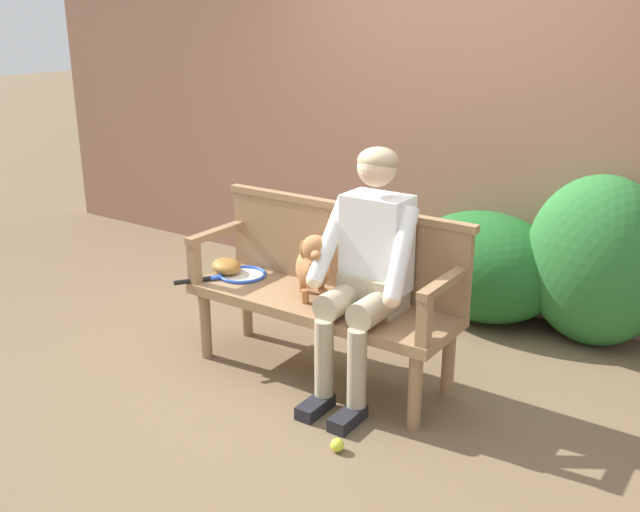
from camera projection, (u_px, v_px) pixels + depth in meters
name	position (u px, v px, depth m)	size (l,w,h in m)	color
ground_plane	(320.00, 375.00, 4.17)	(40.00, 40.00, 0.00)	brown
brick_garden_fence	(456.00, 114.00, 5.06)	(8.00, 0.30, 2.61)	#936651
hedge_bush_far_left	(598.00, 262.00, 4.41)	(0.89, 0.62, 1.08)	#286B2D
hedge_bush_far_right	(484.00, 267.00, 4.82)	(1.06, 0.74, 0.75)	#1E5B23
garden_bench	(320.00, 309.00, 4.03)	(1.57, 0.50, 0.48)	#93704C
bench_backrest	(342.00, 245.00, 4.10)	(1.61, 0.06, 0.50)	#93704C
bench_armrest_left_end	(208.00, 245.00, 4.28)	(0.06, 0.50, 0.28)	#93704C
bench_armrest_right_end	(436.00, 298.00, 3.48)	(0.06, 0.50, 0.28)	#93704C
person_seated	(368.00, 264.00, 3.75)	(0.56, 0.65, 1.35)	black
dog_on_bench	(313.00, 265.00, 3.94)	(0.34, 0.37, 0.40)	#AD7042
tennis_racket	(238.00, 275.00, 4.34)	(0.44, 0.56, 0.03)	blue
baseball_glove	(226.00, 266.00, 4.39)	(0.22, 0.17, 0.09)	#9E6B2D
tennis_ball	(337.00, 445.00, 3.44)	(0.07, 0.07, 0.07)	#CCDB33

